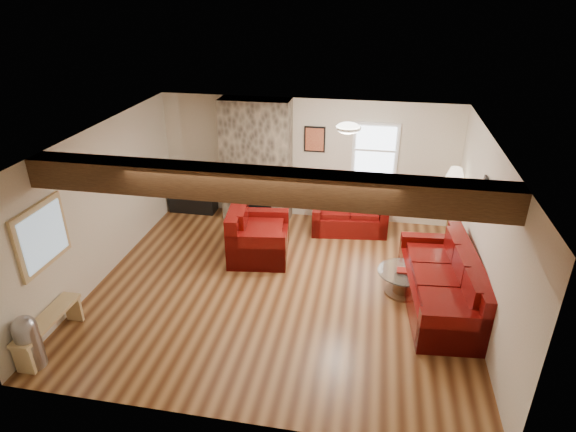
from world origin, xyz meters
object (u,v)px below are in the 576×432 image
(sofa_three, at_px, (441,281))
(loveseat, at_px, (349,212))
(television, at_px, (191,180))
(floor_lamp, at_px, (455,179))
(coffee_table, at_px, (403,282))
(tv_cabinet, at_px, (193,200))
(armchair_red, at_px, (259,232))

(sofa_three, height_order, loveseat, sofa_three)
(television, distance_m, floor_lamp, 5.31)
(television, xyz_separation_m, floor_lamp, (5.25, -0.50, 0.59))
(coffee_table, xyz_separation_m, tv_cabinet, (-4.40, 2.35, 0.04))
(loveseat, distance_m, television, 3.41)
(sofa_three, distance_m, coffee_table, 0.63)
(tv_cabinet, xyz_separation_m, floor_lamp, (5.25, -0.50, 1.06))
(coffee_table, relative_size, television, 1.07)
(loveseat, bearing_deg, armchair_red, -146.35)
(coffee_table, distance_m, floor_lamp, 2.31)
(loveseat, xyz_separation_m, television, (-3.39, 0.30, 0.33))
(armchair_red, height_order, tv_cabinet, armchair_red)
(armchair_red, relative_size, coffee_table, 1.42)
(armchair_red, distance_m, floor_lamp, 3.66)
(loveseat, xyz_separation_m, armchair_red, (-1.53, -1.30, 0.09))
(loveseat, distance_m, armchair_red, 2.01)
(armchair_red, xyz_separation_m, coffee_table, (2.54, -0.74, -0.27))
(sofa_three, distance_m, tv_cabinet, 5.57)
(loveseat, relative_size, tv_cabinet, 1.49)
(coffee_table, relative_size, tv_cabinet, 0.84)
(loveseat, bearing_deg, tv_cabinet, 168.08)
(television, bearing_deg, armchair_red, -40.82)
(loveseat, xyz_separation_m, coffee_table, (1.01, -2.05, -0.19))
(sofa_three, bearing_deg, television, -122.60)
(loveseat, bearing_deg, floor_lamp, -13.05)
(armchair_red, relative_size, floor_lamp, 0.76)
(tv_cabinet, bearing_deg, sofa_three, -27.60)
(tv_cabinet, height_order, television, television)
(loveseat, height_order, floor_lamp, floor_lamp)
(sofa_three, relative_size, armchair_red, 1.98)
(tv_cabinet, bearing_deg, loveseat, -5.06)
(coffee_table, bearing_deg, floor_lamp, 65.14)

